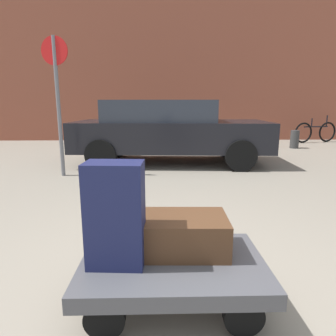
{
  "coord_description": "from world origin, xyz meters",
  "views": [
    {
      "loc": [
        -0.08,
        -1.75,
        1.32
      ],
      "look_at": [
        0.0,
        1.2,
        0.69
      ],
      "focal_mm": 31.76,
      "sensor_mm": 36.0,
      "label": 1
    }
  ],
  "objects": [
    {
      "name": "bollard_kerb_mid",
      "position": [
        4.09,
        7.34,
        0.28
      ],
      "size": [
        0.26,
        0.26,
        0.55
      ],
      "primitive_type": "cylinder",
      "color": "#383838",
      "rests_on": "ground_plane"
    },
    {
      "name": "bicycle_leaning",
      "position": [
        5.49,
        8.79,
        0.37
      ],
      "size": [
        1.72,
        0.51,
        0.96
      ],
      "color": "black",
      "rests_on": "ground_plane"
    },
    {
      "name": "ground_plane",
      "position": [
        0.0,
        0.0,
        0.0
      ],
      "size": [
        60.0,
        60.0,
        0.0
      ],
      "primitive_type": "plane",
      "color": "gray"
    },
    {
      "name": "building_facade_brick",
      "position": [
        2.0,
        10.22,
        4.47
      ],
      "size": [
        24.0,
        1.2,
        8.93
      ],
      "primitive_type": "cube",
      "color": "brown",
      "rests_on": "ground_plane"
    },
    {
      "name": "no_parking_sign",
      "position": [
        -1.93,
        3.81,
        1.54
      ],
      "size": [
        0.49,
        0.12,
        2.5
      ],
      "color": "slate",
      "rests_on": "ground_plane"
    },
    {
      "name": "luggage_cart",
      "position": [
        0.0,
        0.0,
        0.27
      ],
      "size": [
        1.18,
        0.76,
        0.34
      ],
      "color": "#4C4C51",
      "rests_on": "ground_plane"
    },
    {
      "name": "suitcase_brown_rear_left",
      "position": [
        0.08,
        0.12,
        0.46
      ],
      "size": [
        0.6,
        0.41,
        0.24
      ],
      "primitive_type": "cube",
      "rotation": [
        0.0,
        0.0,
        -0.03
      ],
      "color": "#51331E",
      "rests_on": "luggage_cart"
    },
    {
      "name": "bollard_kerb_near",
      "position": [
        2.6,
        7.34,
        0.28
      ],
      "size": [
        0.26,
        0.26,
        0.55
      ],
      "primitive_type": "cylinder",
      "color": "#383838",
      "rests_on": "ground_plane"
    },
    {
      "name": "suitcase_navy_rear_right",
      "position": [
        -0.35,
        -0.04,
        0.66
      ],
      "size": [
        0.36,
        0.24,
        0.65
      ],
      "primitive_type": "cube",
      "rotation": [
        0.0,
        0.0,
        -0.06
      ],
      "color": "#191E47",
      "rests_on": "luggage_cart"
    },
    {
      "name": "parked_car",
      "position": [
        0.11,
        5.05,
        0.76
      ],
      "size": [
        4.39,
        2.11,
        1.42
      ],
      "color": "black",
      "rests_on": "ground_plane"
    }
  ]
}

